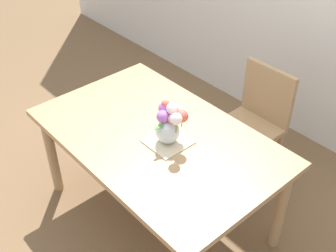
% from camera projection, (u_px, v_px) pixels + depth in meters
% --- Properties ---
extents(ground_plane, '(12.00, 12.00, 0.00)m').
position_uv_depth(ground_plane, '(159.00, 214.00, 3.06)').
color(ground_plane, brown).
extents(dining_table, '(1.56, 0.98, 0.73)m').
position_uv_depth(dining_table, '(157.00, 145.00, 2.67)').
color(dining_table, tan).
rests_on(dining_table, ground_plane).
extents(chair_far, '(0.42, 0.42, 0.90)m').
position_uv_depth(chair_far, '(255.00, 118.00, 3.11)').
color(chair_far, tan).
rests_on(chair_far, ground_plane).
extents(placemat, '(0.24, 0.24, 0.01)m').
position_uv_depth(placemat, '(168.00, 141.00, 2.56)').
color(placemat, beige).
rests_on(placemat, dining_table).
extents(flower_vase, '(0.24, 0.23, 0.26)m').
position_uv_depth(flower_vase, '(170.00, 123.00, 2.49)').
color(flower_vase, silver).
rests_on(flower_vase, placemat).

